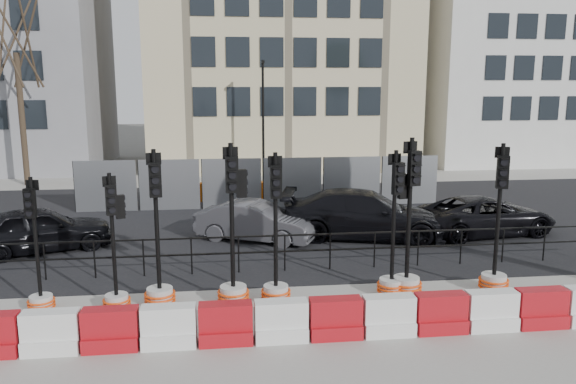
{
  "coord_description": "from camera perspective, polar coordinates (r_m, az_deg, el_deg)",
  "views": [
    {
      "loc": [
        -1.59,
        -12.76,
        4.81
      ],
      "look_at": [
        0.3,
        3.0,
        1.78
      ],
      "focal_mm": 35.0,
      "sensor_mm": 36.0,
      "label": 1
    }
  ],
  "objects": [
    {
      "name": "traffic_signal_g",
      "position": [
        13.27,
        12.04,
        -7.2
      ],
      "size": [
        0.72,
        0.72,
        3.67
      ],
      "rotation": [
        0.0,
        0.0,
        0.22
      ],
      "color": "silver",
      "rests_on": "ground"
    },
    {
      "name": "traffic_signal_f",
      "position": [
        13.18,
        10.61,
        -7.04
      ],
      "size": [
        0.67,
        0.67,
        3.39
      ],
      "rotation": [
        0.0,
        0.0,
        0.23
      ],
      "color": "silver",
      "rests_on": "ground"
    },
    {
      "name": "sidewalk_far",
      "position": [
        29.2,
        -3.62,
        1.33
      ],
      "size": [
        40.0,
        4.0,
        0.02
      ],
      "primitive_type": "cube",
      "color": "gray",
      "rests_on": "ground"
    },
    {
      "name": "tree_bare_far",
      "position": [
        29.84,
        -25.95,
        13.3
      ],
      "size": [
        2.0,
        2.0,
        9.0
      ],
      "color": "#473828",
      "rests_on": "ground"
    },
    {
      "name": "building_grey",
      "position": [
        36.96,
        -27.2,
        13.05
      ],
      "size": [
        11.0,
        9.06,
        14.0
      ],
      "color": "gray",
      "rests_on": "ground"
    },
    {
      "name": "traffic_signal_b",
      "position": [
        12.71,
        -17.08,
        -8.45
      ],
      "size": [
        0.6,
        0.6,
        3.02
      ],
      "rotation": [
        0.0,
        0.0,
        0.31
      ],
      "color": "silver",
      "rests_on": "ground"
    },
    {
      "name": "car_d",
      "position": [
        19.36,
        19.4,
        -2.27
      ],
      "size": [
        3.53,
        5.21,
        1.27
      ],
      "primitive_type": "imported",
      "rotation": [
        0.0,
        0.0,
        1.73
      ],
      "color": "black",
      "rests_on": "ground"
    },
    {
      "name": "heras_fencing",
      "position": [
        22.98,
        -2.79,
        0.45
      ],
      "size": [
        14.33,
        1.72,
        2.0
      ],
      "color": "gray",
      "rests_on": "ground"
    },
    {
      "name": "barrier_row",
      "position": [
        11.02,
        2.09,
        -12.98
      ],
      "size": [
        12.55,
        0.5,
        0.8
      ],
      "color": "red",
      "rests_on": "ground"
    },
    {
      "name": "car_c",
      "position": [
        18.0,
        7.82,
        -2.27
      ],
      "size": [
        4.58,
        6.26,
        1.53
      ],
      "primitive_type": "imported",
      "rotation": [
        0.0,
        0.0,
        1.33
      ],
      "color": "black",
      "rests_on": "ground"
    },
    {
      "name": "traffic_signal_c",
      "position": [
        12.7,
        -12.97,
        -8.24
      ],
      "size": [
        0.69,
        0.69,
        3.49
      ],
      "rotation": [
        0.0,
        0.0,
        0.19
      ],
      "color": "silver",
      "rests_on": "ground"
    },
    {
      "name": "road",
      "position": [
        20.39,
        -2.18,
        -2.79
      ],
      "size": [
        40.0,
        14.0,
        0.03
      ],
      "primitive_type": "cube",
      "color": "black",
      "rests_on": "ground"
    },
    {
      "name": "kerb_railing",
      "position": [
        14.64,
        -0.33,
        -5.54
      ],
      "size": [
        18.0,
        0.04,
        1.0
      ],
      "color": "black",
      "rests_on": "ground"
    },
    {
      "name": "building_cream",
      "position": [
        35.18,
        -0.97,
        17.65
      ],
      "size": [
        15.0,
        10.06,
        18.0
      ],
      "color": "beige",
      "rests_on": "ground"
    },
    {
      "name": "building_white",
      "position": [
        39.53,
        22.0,
        14.68
      ],
      "size": [
        12.0,
        9.06,
        16.0
      ],
      "color": "silver",
      "rests_on": "ground"
    },
    {
      "name": "traffic_signal_d",
      "position": [
        12.48,
        -5.56,
        -7.68
      ],
      "size": [
        0.71,
        0.71,
        3.61
      ],
      "rotation": [
        0.0,
        0.0,
        0.11
      ],
      "color": "silver",
      "rests_on": "ground"
    },
    {
      "name": "lamp_post_far",
      "position": [
        27.86,
        -2.54,
        7.54
      ],
      "size": [
        0.12,
        0.56,
        6.0
      ],
      "color": "black",
      "rests_on": "ground"
    },
    {
      "name": "traffic_signal_e",
      "position": [
        12.57,
        -1.24,
        -8.25
      ],
      "size": [
        0.67,
        0.67,
        3.4
      ],
      "rotation": [
        0.0,
        0.0,
        0.01
      ],
      "color": "silver",
      "rests_on": "ground"
    },
    {
      "name": "car_b",
      "position": [
        17.55,
        -3.28,
        -3.02
      ],
      "size": [
        4.18,
        4.76,
        1.24
      ],
      "primitive_type": "imported",
      "rotation": [
        0.0,
        0.0,
        1.14
      ],
      "color": "#48484D",
      "rests_on": "ground"
    },
    {
      "name": "sidewalk_near",
      "position": [
        10.99,
        2.25,
        -15.09
      ],
      "size": [
        40.0,
        6.0,
        0.02
      ],
      "primitive_type": "cube",
      "color": "gray",
      "rests_on": "ground"
    },
    {
      "name": "ground",
      "position": [
        13.72,
        0.25,
        -9.7
      ],
      "size": [
        120.0,
        120.0,
        0.0
      ],
      "primitive_type": "plane",
      "color": "#51514C",
      "rests_on": "ground"
    },
    {
      "name": "traffic_signal_h",
      "position": [
        14.09,
        20.3,
        -6.71
      ],
      "size": [
        0.69,
        0.69,
        3.52
      ],
      "rotation": [
        0.0,
        0.0,
        -0.29
      ],
      "color": "silver",
      "rests_on": "ground"
    },
    {
      "name": "car_a",
      "position": [
        17.9,
        -23.93,
        -3.47
      ],
      "size": [
        4.38,
        5.12,
        1.36
      ],
      "primitive_type": "imported",
      "rotation": [
        0.0,
        0.0,
        1.95
      ],
      "color": "black",
      "rests_on": "ground"
    },
    {
      "name": "traffic_signal_a",
      "position": [
        13.27,
        -23.94,
        -8.61
      ],
      "size": [
        0.58,
        0.58,
        2.95
      ],
      "rotation": [
        0.0,
        0.0,
        -0.15
      ],
      "color": "silver",
      "rests_on": "ground"
    }
  ]
}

